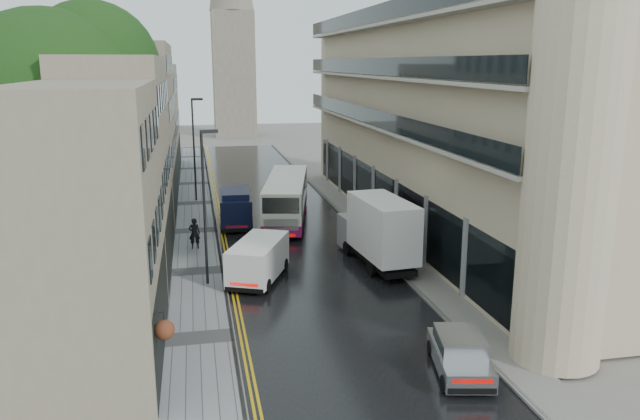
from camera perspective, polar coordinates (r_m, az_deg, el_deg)
name	(u,v)px	position (r m, az deg, el deg)	size (l,w,h in m)	color
road	(285,227)	(41.93, -3.24, -1.59)	(9.00, 85.00, 0.02)	black
left_sidewalk	(196,231)	(41.52, -11.26, -1.91)	(2.70, 85.00, 0.12)	gray
right_sidewalk	(362,223)	(42.99, 3.90, -1.15)	(1.80, 85.00, 0.12)	slate
old_shop_row	(136,137)	(43.04, -16.47, 6.40)	(4.50, 56.00, 12.00)	gray
modern_block	(442,122)	(41.98, 11.12, 7.90)	(8.00, 40.00, 14.00)	#C5B092
tree_near	(54,143)	(33.52, -23.17, 5.66)	(10.56, 10.56, 13.89)	black
tree_far	(98,130)	(46.29, -19.61, 6.91)	(9.24, 9.24, 12.46)	black
cream_bus	(266,209)	(40.58, -4.99, 0.08)	(2.51, 11.06, 3.02)	silver
white_lorry	(372,241)	(32.01, 4.75, -2.81)	(2.18, 7.26, 3.81)	white
silver_hatchback	(445,371)	(21.92, 11.40, -14.27)	(1.69, 3.87, 1.45)	#A7A8AC
white_van	(230,269)	(30.51, -8.23, -5.39)	(2.00, 4.68, 2.12)	white
navy_van	(222,213)	(40.76, -8.99, -0.27)	(2.04, 5.10, 2.60)	black
pedestrian	(194,233)	(37.29, -11.41, -2.11)	(0.67, 0.44, 1.83)	black
lamp_post_near	(204,209)	(30.56, -10.52, 0.06)	(0.85, 0.19, 7.56)	black
lamp_post_far	(194,150)	(49.87, -11.44, 5.37)	(0.90, 0.20, 7.97)	black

